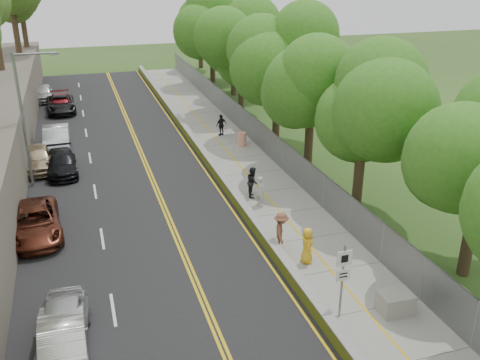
% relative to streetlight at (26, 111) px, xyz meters
% --- Properties ---
extents(ground, '(140.00, 140.00, 0.00)m').
position_rel_streetlight_xyz_m(ground, '(10.46, -14.00, -4.64)').
color(ground, '#33511E').
rests_on(ground, ground).
extents(road, '(11.20, 66.00, 0.04)m').
position_rel_streetlight_xyz_m(road, '(5.06, 1.00, -4.62)').
color(road, black).
rests_on(road, ground).
extents(sidewalk, '(4.20, 66.00, 0.05)m').
position_rel_streetlight_xyz_m(sidewalk, '(13.01, 1.00, -4.61)').
color(sidewalk, gray).
rests_on(sidewalk, ground).
extents(jersey_barrier, '(0.42, 66.00, 0.60)m').
position_rel_streetlight_xyz_m(jersey_barrier, '(10.71, 1.00, -4.34)').
color(jersey_barrier, '#C1E024').
rests_on(jersey_barrier, ground).
extents(chainlink_fence, '(0.04, 66.00, 2.00)m').
position_rel_streetlight_xyz_m(chainlink_fence, '(15.11, 1.00, -3.64)').
color(chainlink_fence, slate).
rests_on(chainlink_fence, ground).
extents(trees_fenceside, '(7.00, 66.00, 14.00)m').
position_rel_streetlight_xyz_m(trees_fenceside, '(17.46, 1.00, 2.36)').
color(trees_fenceside, '#3F8322').
rests_on(trees_fenceside, ground).
extents(streetlight, '(2.52, 0.22, 8.00)m').
position_rel_streetlight_xyz_m(streetlight, '(0.00, 0.00, 0.00)').
color(streetlight, gray).
rests_on(streetlight, ground).
extents(signpost, '(0.62, 0.09, 3.10)m').
position_rel_streetlight_xyz_m(signpost, '(11.51, -17.02, -2.68)').
color(signpost, gray).
rests_on(signpost, sidewalk).
extents(construction_barrel, '(0.61, 0.61, 1.00)m').
position_rel_streetlight_xyz_m(construction_barrel, '(14.05, 3.37, -4.09)').
color(construction_barrel, '#F14913').
rests_on(construction_barrel, sidewalk).
extents(concrete_block, '(1.29, 0.98, 0.84)m').
position_rel_streetlight_xyz_m(concrete_block, '(13.66, -17.41, -4.17)').
color(concrete_block, gray).
rests_on(concrete_block, sidewalk).
extents(car_0, '(2.03, 4.49, 1.50)m').
position_rel_streetlight_xyz_m(car_0, '(1.46, -15.66, -3.85)').
color(car_0, '#BCBBC0').
rests_on(car_0, road).
extents(car_1, '(1.58, 4.38, 1.44)m').
position_rel_streetlight_xyz_m(car_1, '(1.46, -16.66, -3.88)').
color(car_1, white).
rests_on(car_1, road).
extents(car_2, '(2.82, 5.39, 1.45)m').
position_rel_streetlight_xyz_m(car_2, '(0.19, -6.68, -3.88)').
color(car_2, '#5C2719').
rests_on(car_2, road).
extents(car_3, '(2.04, 4.62, 1.32)m').
position_rel_streetlight_xyz_m(car_3, '(1.46, 1.65, -3.94)').
color(car_3, black).
rests_on(car_3, road).
extents(car_4, '(2.08, 4.52, 1.50)m').
position_rel_streetlight_xyz_m(car_4, '(0.04, 2.79, -3.85)').
color(car_4, tan).
rests_on(car_4, road).
extents(car_5, '(1.79, 5.05, 1.66)m').
position_rel_streetlight_xyz_m(car_5, '(1.17, 6.35, -3.77)').
color(car_5, silver).
rests_on(car_5, road).
extents(car_6, '(2.57, 5.24, 1.43)m').
position_rel_streetlight_xyz_m(car_6, '(1.46, 17.02, -3.88)').
color(car_6, black).
rests_on(car_6, road).
extents(car_7, '(2.17, 4.99, 1.43)m').
position_rel_streetlight_xyz_m(car_7, '(1.46, 17.39, -3.89)').
color(car_7, maroon).
rests_on(car_7, road).
extents(car_8, '(1.91, 4.46, 1.50)m').
position_rel_streetlight_xyz_m(car_8, '(-0.14, 21.86, -3.85)').
color(car_8, silver).
rests_on(car_8, road).
extents(painter_0, '(0.73, 0.94, 1.70)m').
position_rel_streetlight_xyz_m(painter_0, '(11.91, -13.00, -3.74)').
color(painter_0, yellow).
rests_on(painter_0, sidewalk).
extents(painter_1, '(0.58, 0.72, 1.72)m').
position_rel_streetlight_xyz_m(painter_1, '(11.91, -6.72, -3.73)').
color(painter_1, beige).
rests_on(painter_1, sidewalk).
extents(painter_2, '(0.89, 1.02, 1.77)m').
position_rel_streetlight_xyz_m(painter_2, '(11.91, -5.43, -3.70)').
color(painter_2, black).
rests_on(painter_2, sidewalk).
extents(painter_3, '(1.08, 1.38, 1.88)m').
position_rel_streetlight_xyz_m(painter_3, '(11.21, -11.60, -3.65)').
color(painter_3, brown).
rests_on(painter_3, sidewalk).
extents(person_far, '(1.05, 0.75, 1.66)m').
position_rel_streetlight_xyz_m(person_far, '(13.26, 6.17, -3.76)').
color(person_far, black).
rests_on(person_far, sidewalk).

